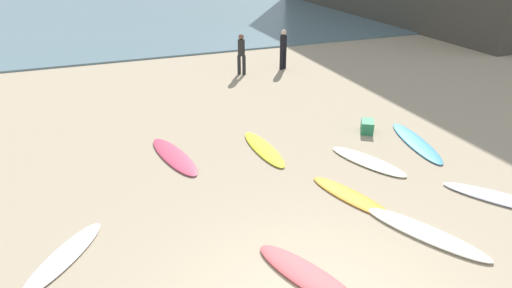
{
  "coord_description": "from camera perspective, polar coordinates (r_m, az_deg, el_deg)",
  "views": [
    {
      "loc": [
        -2.34,
        -3.54,
        5.0
      ],
      "look_at": [
        1.06,
        5.3,
        0.3
      ],
      "focal_mm": 29.25,
      "sensor_mm": 36.0,
      "label": 1
    }
  ],
  "objects": [
    {
      "name": "beach_cooler",
      "position": [
        12.29,
        14.96,
        2.33
      ],
      "size": [
        0.57,
        0.62,
        0.34
      ],
      "primitive_type": "cube",
      "rotation": [
        0.0,
        0.0,
        4.15
      ],
      "color": "#287F51",
      "rests_on": "ground_plane"
    },
    {
      "name": "surfboard_1",
      "position": [
        12.07,
        21.03,
        0.23
      ],
      "size": [
        1.11,
        2.61,
        0.07
      ],
      "primitive_type": "ellipsoid",
      "rotation": [
        0.0,
        0.0,
        -0.22
      ],
      "color": "#449FD4",
      "rests_on": "ground_plane"
    },
    {
      "name": "surfboard_4",
      "position": [
        8.2,
        -24.76,
        -13.78
      ],
      "size": [
        1.58,
        1.85,
        0.07
      ],
      "primitive_type": "ellipsoid",
      "rotation": [
        0.0,
        0.0,
        2.49
      ],
      "color": "white",
      "rests_on": "ground_plane"
    },
    {
      "name": "surfboard_6",
      "position": [
        10.92,
        1.05,
        -0.64
      ],
      "size": [
        0.62,
        2.25,
        0.08
      ],
      "primitive_type": "ellipsoid",
      "rotation": [
        0.0,
        0.0,
        3.19
      ],
      "color": "yellow",
      "rests_on": "ground_plane"
    },
    {
      "name": "surfboard_0",
      "position": [
        7.2,
        7.06,
        -17.43
      ],
      "size": [
        1.37,
        2.12,
        0.08
      ],
      "primitive_type": "ellipsoid",
      "rotation": [
        0.0,
        0.0,
        3.57
      ],
      "color": "#DA5356",
      "rests_on": "ground_plane"
    },
    {
      "name": "surfboard_2",
      "position": [
        10.32,
        30.69,
        -6.5
      ],
      "size": [
        1.86,
        2.24,
        0.07
      ],
      "primitive_type": "ellipsoid",
      "rotation": [
        0.0,
        0.0,
        0.64
      ],
      "color": "white",
      "rests_on": "ground_plane"
    },
    {
      "name": "surfboard_7",
      "position": [
        10.68,
        15.04,
        -2.29
      ],
      "size": [
        1.34,
        2.16,
        0.07
      ],
      "primitive_type": "ellipsoid",
      "rotation": [
        0.0,
        0.0,
        0.39
      ],
      "color": "#EAEEC4",
      "rests_on": "ground_plane"
    },
    {
      "name": "ocean_water",
      "position": [
        39.64,
        -18.42,
        17.97
      ],
      "size": [
        120.0,
        40.0,
        0.08
      ],
      "primitive_type": "cube",
      "color": "slate",
      "rests_on": "ground_plane"
    },
    {
      "name": "beachgoer_near",
      "position": [
        16.98,
        -2.01,
        12.41
      ],
      "size": [
        0.37,
        0.37,
        1.62
      ],
      "rotation": [
        0.0,
        0.0,
        5.84
      ],
      "color": "black",
      "rests_on": "ground_plane"
    },
    {
      "name": "surfboard_5",
      "position": [
        9.21,
        12.88,
        -7.01
      ],
      "size": [
        1.17,
        2.14,
        0.06
      ],
      "primitive_type": "ellipsoid",
      "rotation": [
        0.0,
        0.0,
        3.48
      ],
      "color": "orange",
      "rests_on": "ground_plane"
    },
    {
      "name": "surfboard_8",
      "position": [
        10.76,
        -11.14,
        -1.62
      ],
      "size": [
        1.09,
        2.47,
        0.07
      ],
      "primitive_type": "ellipsoid",
      "rotation": [
        0.0,
        0.0,
        0.22
      ],
      "color": "#D24360",
      "rests_on": "ground_plane"
    },
    {
      "name": "surfboard_3",
      "position": [
        8.59,
        22.1,
        -11.17
      ],
      "size": [
        1.56,
        2.37,
        0.08
      ],
      "primitive_type": "ellipsoid",
      "rotation": [
        0.0,
        0.0,
        0.47
      ],
      "color": "silver",
      "rests_on": "ground_plane"
    },
    {
      "name": "beachgoer_mid",
      "position": [
        17.74,
        3.75,
        13.03
      ],
      "size": [
        0.36,
        0.36,
        1.64
      ],
      "rotation": [
        0.0,
        0.0,
        0.38
      ],
      "color": "black",
      "rests_on": "ground_plane"
    }
  ]
}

